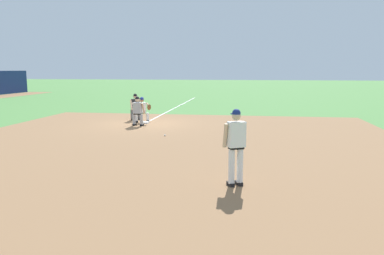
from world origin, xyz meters
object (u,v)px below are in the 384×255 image
(baserunner, at_px, (138,110))
(umpire, at_px, (135,106))
(first_base_bag, at_px, (145,123))
(pitcher, at_px, (236,142))
(first_baseman, at_px, (143,109))
(baseball, at_px, (165,135))

(baserunner, relative_size, umpire, 1.00)
(first_base_bag, relative_size, pitcher, 0.20)
(first_baseman, xyz_separation_m, umpire, (0.85, 0.66, 0.06))
(baseball, height_order, pitcher, pitcher)
(baserunner, bearing_deg, baseball, -143.27)
(umpire, bearing_deg, first_baseman, -142.47)
(first_base_bag, distance_m, baserunner, 1.12)
(baseball, distance_m, baserunner, 3.39)
(first_base_bag, height_order, pitcher, pitcher)
(first_baseman, relative_size, umpire, 0.92)
(baseball, bearing_deg, first_base_bag, 28.11)
(first_baseman, distance_m, baserunner, 1.23)
(first_base_bag, distance_m, baseball, 3.94)
(pitcher, bearing_deg, umpire, 28.23)
(first_base_bag, bearing_deg, first_baseman, 29.44)
(umpire, bearing_deg, first_base_bag, -144.89)
(pitcher, relative_size, first_baseman, 1.39)
(baseball, relative_size, baserunner, 0.05)
(baseball, distance_m, pitcher, 7.12)
(baseball, distance_m, umpire, 5.51)
(baseball, distance_m, first_baseman, 4.45)
(first_baseman, distance_m, umpire, 1.08)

